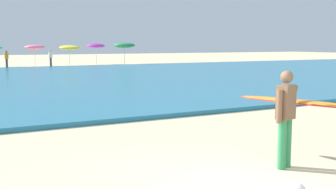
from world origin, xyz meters
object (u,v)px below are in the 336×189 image
Objects in this scene: beach_umbrella_4 at (35,47)px; beachgoer_near_row_left at (7,59)px; surfer_with_board at (293,109)px; beach_umbrella_5 at (69,48)px; beach_umbrella_7 at (124,45)px; beachgoer_near_row_mid at (51,58)px; beach_umbrella_6 at (96,46)px.

beach_umbrella_4 reaches higher than beachgoer_near_row_left.
surfer_with_board is 1.21× the size of beach_umbrella_5.
beachgoer_near_row_mid is (-7.50, 0.26, -1.16)m from beach_umbrella_7.
beachgoer_near_row_left is at bearing 91.15° from surfer_with_board.
beachgoer_near_row_left is at bearing -164.47° from beachgoer_near_row_mid.
beachgoer_near_row_left is at bearing -172.28° from beach_umbrella_5.
beach_umbrella_7 is (8.64, -2.04, 0.17)m from beach_umbrella_4.
beachgoer_near_row_mid is (1.14, -1.78, -0.99)m from beach_umbrella_4.
surfer_with_board is at bearing -107.34° from beach_umbrella_7.
beach_umbrella_7 is at bearing 72.66° from surfer_with_board.
beach_umbrella_4 is 4.29m from beachgoer_near_row_left.
beach_umbrella_7 is at bearing 4.37° from beachgoer_near_row_left.
beachgoer_near_row_mid is at bearing 15.53° from beachgoer_near_row_left.
beach_umbrella_6 is at bearing 19.35° from beachgoer_near_row_left.
beach_umbrella_5 is at bearing -11.27° from beachgoer_near_row_mid.
beach_umbrella_5 is 0.92× the size of beach_umbrella_6.
beachgoer_near_row_mid is (-1.75, 0.35, -0.96)m from beach_umbrella_5.
surfer_with_board is 37.13m from beach_umbrella_4.
beachgoer_near_row_mid is at bearing 178.04° from beach_umbrella_7.
beach_umbrella_6 is (6.37, 0.36, 0.13)m from beach_umbrella_4.
beach_umbrella_5 is (5.18, 34.92, 0.77)m from surfer_with_board.
beach_umbrella_4 is 0.93× the size of beach_umbrella_6.
beachgoer_near_row_left is (-5.87, -0.80, -0.96)m from beach_umbrella_5.
beach_umbrella_5 reaches higher than beachgoer_near_row_mid.
beach_umbrella_4 is at bearing 44.49° from beachgoer_near_row_left.
beach_umbrella_6 reaches higher than surfer_with_board.
beach_umbrella_5 is at bearing 7.72° from beachgoer_near_row_left.
beachgoer_near_row_left is 1.00× the size of beachgoer_near_row_mid.
surfer_with_board is at bearing -95.56° from beachgoer_near_row_mid.
beach_umbrella_7 reaches higher than beach_umbrella_5.
beach_umbrella_4 is at bearing 122.52° from beachgoer_near_row_mid.
beach_umbrella_7 is 11.71m from beachgoer_near_row_left.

